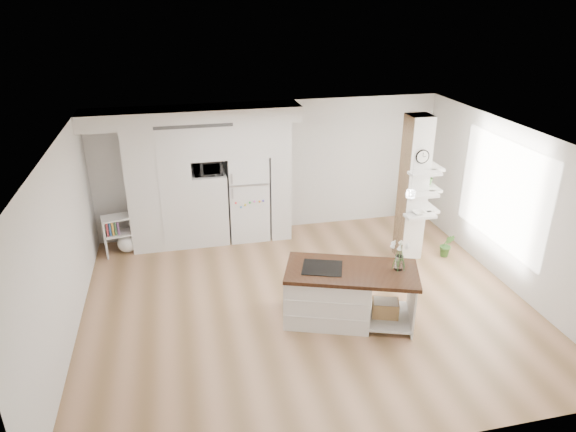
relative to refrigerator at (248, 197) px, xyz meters
name	(u,v)px	position (x,y,z in m)	size (l,w,h in m)	color
floor	(306,303)	(0.53, -2.68, -0.88)	(7.00, 6.00, 0.01)	tan
room	(308,197)	(0.53, -2.68, 0.98)	(7.04, 6.04, 2.72)	white
cabinet_wall	(199,170)	(-0.92, -0.01, 0.63)	(4.00, 0.71, 2.70)	silver
refrigerator	(248,197)	(0.00, 0.00, 0.00)	(0.78, 0.69, 1.75)	white
column	(419,190)	(2.90, -1.55, 0.48)	(0.69, 0.90, 2.70)	silver
window	(502,193)	(4.00, -2.38, 0.62)	(2.40, 2.40, 0.00)	white
pendant_light	(412,168)	(2.23, -2.53, 1.24)	(0.12, 0.12, 0.10)	white
kitchen_island	(336,293)	(0.85, -3.18, -0.42)	(2.13, 1.52, 1.44)	silver
bookshelf	(123,237)	(-2.45, -0.18, -0.55)	(0.70, 0.49, 0.76)	silver
floor_plant_a	(447,245)	(3.52, -1.70, -0.64)	(0.26, 0.21, 0.47)	#3B6F2C
floor_plant_b	(412,213)	(3.52, -0.18, -0.62)	(0.29, 0.29, 0.51)	#3B6F2C
microwave	(208,167)	(-0.75, -0.06, 0.69)	(0.54, 0.37, 0.30)	#2D2D2D
shelf_plant	(429,177)	(3.15, -1.38, 0.65)	(0.27, 0.23, 0.30)	#3B6F2C
decor_bowl	(419,213)	(2.82, -1.78, 0.13)	(0.22, 0.22, 0.05)	white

